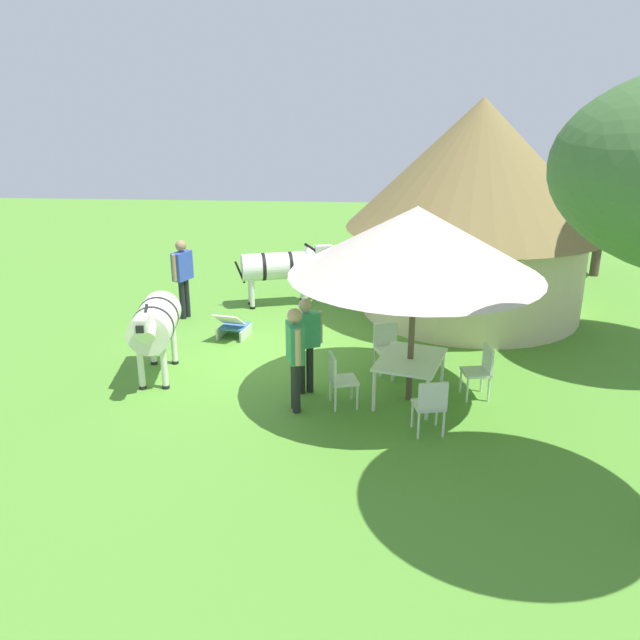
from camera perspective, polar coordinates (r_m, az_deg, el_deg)
ground_plane at (r=12.77m, az=-3.57°, el=-3.31°), size 36.00×36.00×0.00m
thatched_hut at (r=15.21m, az=13.26°, el=9.90°), size 5.73×5.73×4.72m
shade_umbrella at (r=10.36m, az=8.24°, el=6.69°), size 3.98×3.98×3.23m
patio_dining_table at (r=10.98m, az=7.74°, el=-3.65°), size 1.55×1.32×0.74m
patio_chair_west_end at (r=10.73m, az=1.62°, el=-4.87°), size 0.54×0.52×0.90m
patio_chair_near_hut at (r=10.00m, az=9.45°, el=-7.06°), size 0.50×0.51×0.90m
patio_chair_east_end at (r=11.35m, az=13.63°, el=-4.03°), size 0.50×0.48×0.90m
patio_chair_near_lawn at (r=12.07m, az=5.76°, el=-2.09°), size 0.53×0.54×0.90m
guest_beside_umbrella at (r=10.39m, az=-2.15°, el=-2.60°), size 0.60×0.34×1.73m
guest_behind_table at (r=11.01m, az=-1.25°, el=-1.47°), size 0.38×0.55×1.67m
standing_watcher at (r=14.95m, az=-11.70°, el=4.08°), size 0.59×0.40×1.77m
striped_lounge_chair at (r=13.80m, az=-7.49°, el=-0.52°), size 0.90×0.68×0.63m
zebra_nearest_camera at (r=15.61m, az=-3.48°, el=4.60°), size 1.06×2.27×1.47m
zebra_by_umbrella at (r=11.94m, az=-13.98°, el=-0.32°), size 2.10×0.88×1.55m
acacia_tree_far_lawn at (r=19.22m, az=23.67°, el=12.90°), size 2.58×2.58×4.06m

